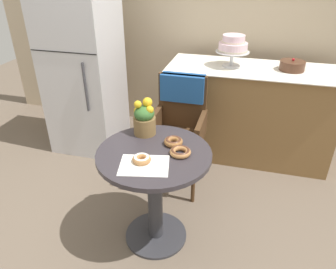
% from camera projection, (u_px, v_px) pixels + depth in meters
% --- Properties ---
extents(ground_plane, '(8.00, 8.00, 0.00)m').
position_uv_depth(ground_plane, '(156.00, 235.00, 2.32)').
color(ground_plane, '#6B5B4C').
extents(back_wall, '(4.80, 0.10, 2.70)m').
position_uv_depth(back_wall, '(207.00, 4.00, 3.21)').
color(back_wall, '#C1AD8E').
rests_on(back_wall, ground).
extents(cafe_table, '(0.72, 0.72, 0.72)m').
position_uv_depth(cafe_table, '(155.00, 179.00, 2.07)').
color(cafe_table, '#332D33').
rests_on(cafe_table, ground).
extents(wicker_chair, '(0.42, 0.45, 0.95)m').
position_uv_depth(wicker_chair, '(180.00, 115.00, 2.60)').
color(wicker_chair, '#472D19').
rests_on(wicker_chair, ground).
extents(paper_napkin, '(0.32, 0.27, 0.00)m').
position_uv_depth(paper_napkin, '(144.00, 165.00, 1.84)').
color(paper_napkin, white).
rests_on(paper_napkin, cafe_table).
extents(donut_front, '(0.13, 0.13, 0.04)m').
position_uv_depth(donut_front, '(180.00, 152.00, 1.93)').
color(donut_front, '#AD7542').
rests_on(donut_front, cafe_table).
extents(donut_mid, '(0.11, 0.11, 0.04)m').
position_uv_depth(donut_mid, '(142.00, 159.00, 1.86)').
color(donut_mid, '#AD7542').
rests_on(donut_mid, cafe_table).
extents(donut_side, '(0.12, 0.12, 0.04)m').
position_uv_depth(donut_side, '(173.00, 141.00, 2.03)').
color(donut_side, '#936033').
rests_on(donut_side, cafe_table).
extents(flower_vase, '(0.15, 0.15, 0.25)m').
position_uv_depth(flower_vase, '(144.00, 118.00, 2.12)').
color(flower_vase, brown).
rests_on(flower_vase, cafe_table).
extents(display_counter, '(1.56, 0.62, 0.90)m').
position_uv_depth(display_counter, '(249.00, 113.00, 3.07)').
color(display_counter, olive).
rests_on(display_counter, ground).
extents(tiered_cake_stand, '(0.30, 0.30, 0.28)m').
position_uv_depth(tiered_cake_stand, '(233.00, 46.00, 2.80)').
color(tiered_cake_stand, silver).
rests_on(tiered_cake_stand, display_counter).
extents(round_layer_cake, '(0.21, 0.21, 0.11)m').
position_uv_depth(round_layer_cake, '(292.00, 66.00, 2.77)').
color(round_layer_cake, '#4C2D1E').
rests_on(round_layer_cake, display_counter).
extents(refrigerator, '(0.64, 0.63, 1.70)m').
position_uv_depth(refrigerator, '(83.00, 66.00, 3.06)').
color(refrigerator, silver).
rests_on(refrigerator, ground).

